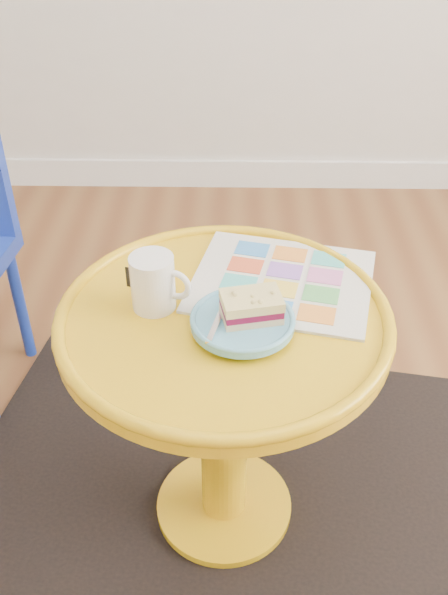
{
  "coord_description": "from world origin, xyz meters",
  "views": [
    {
      "loc": [
        0.06,
        -0.62,
        1.34
      ],
      "look_at": [
        0.04,
        0.34,
        0.63
      ],
      "focal_mm": 40.0,
      "sensor_mm": 36.0,
      "label": 1
    }
  ],
  "objects_px": {
    "side_table": "(224,380)",
    "plate": "(243,322)",
    "newspaper": "(282,281)",
    "mug": "(154,281)"
  },
  "relations": [
    {
      "from": "side_table",
      "to": "plate",
      "type": "distance_m",
      "value": 0.19
    },
    {
      "from": "newspaper",
      "to": "plate",
      "type": "bearing_deg",
      "value": -104.74
    },
    {
      "from": "newspaper",
      "to": "mug",
      "type": "bearing_deg",
      "value": -148.36
    },
    {
      "from": "side_table",
      "to": "plate",
      "type": "xyz_separation_m",
      "value": [
        0.03,
        -0.04,
        0.18
      ]
    },
    {
      "from": "mug",
      "to": "plate",
      "type": "relative_size",
      "value": 0.62
    },
    {
      "from": "side_table",
      "to": "newspaper",
      "type": "height_order",
      "value": "newspaper"
    },
    {
      "from": "newspaper",
      "to": "mug",
      "type": "xyz_separation_m",
      "value": [
        -0.24,
        -0.08,
        0.05
      ]
    },
    {
      "from": "mug",
      "to": "newspaper",
      "type": "bearing_deg",
      "value": 37.51
    },
    {
      "from": "mug",
      "to": "side_table",
      "type": "bearing_deg",
      "value": 7.85
    },
    {
      "from": "side_table",
      "to": "newspaper",
      "type": "xyz_separation_m",
      "value": [
        0.11,
        0.11,
        0.17
      ]
    }
  ]
}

